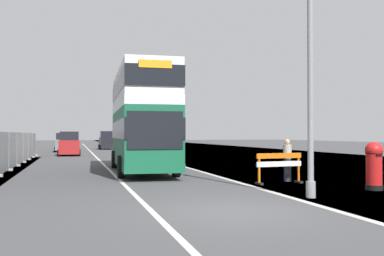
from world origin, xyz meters
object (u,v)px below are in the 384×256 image
at_px(lamppost_foreground, 310,70).
at_px(roadworks_barrier, 279,164).
at_px(double_decker_bus, 141,119).
at_px(pedestrian_at_kerb, 287,160).
at_px(red_pillar_postbox, 374,164).
at_px(car_oncoming_near, 69,144).
at_px(car_receding_mid, 64,143).
at_px(car_receding_far, 107,141).

height_order(lamppost_foreground, roadworks_barrier, lamppost_foreground).
relative_size(double_decker_bus, roadworks_barrier, 5.21).
bearing_deg(pedestrian_at_kerb, red_pillar_postbox, -64.51).
height_order(double_decker_bus, roadworks_barrier, double_decker_bus).
bearing_deg(car_oncoming_near, pedestrian_at_kerb, -70.59).
bearing_deg(car_receding_mid, lamppost_foreground, -78.41).
distance_m(lamppost_foreground, roadworks_barrier, 4.89).
relative_size(red_pillar_postbox, roadworks_barrier, 0.85).
bearing_deg(lamppost_foreground, car_oncoming_near, 103.96).
bearing_deg(double_decker_bus, lamppost_foreground, -71.24).
bearing_deg(double_decker_bus, car_oncoming_near, 101.19).
distance_m(double_decker_bus, roadworks_barrier, 8.35).
height_order(car_receding_mid, car_receding_far, car_receding_far).
relative_size(roadworks_barrier, car_oncoming_near, 0.50).
distance_m(roadworks_barrier, pedestrian_at_kerb, 1.01).
distance_m(double_decker_bus, car_receding_mid, 28.67).
bearing_deg(lamppost_foreground, red_pillar_postbox, 19.07).
height_order(double_decker_bus, lamppost_foreground, lamppost_foreground).
bearing_deg(pedestrian_at_kerb, car_receding_mid, 105.39).
relative_size(lamppost_foreground, red_pillar_postbox, 4.96).
relative_size(double_decker_bus, red_pillar_postbox, 6.16).
bearing_deg(red_pillar_postbox, lamppost_foreground, -160.93).
height_order(lamppost_foreground, car_receding_mid, lamppost_foreground).
bearing_deg(pedestrian_at_kerb, roadworks_barrier, -136.11).
bearing_deg(car_receding_mid, car_oncoming_near, -86.08).
relative_size(roadworks_barrier, car_receding_mid, 0.43).
distance_m(red_pillar_postbox, car_receding_far, 44.97).
height_order(double_decker_bus, car_receding_mid, double_decker_bus).
distance_m(double_decker_bus, red_pillar_postbox, 11.71).
xyz_separation_m(lamppost_foreground, car_receding_far, (-2.70, 45.67, -2.81)).
bearing_deg(car_receding_far, car_receding_mid, -127.47).
bearing_deg(lamppost_foreground, car_receding_far, 93.38).
bearing_deg(car_receding_mid, red_pillar_postbox, -73.68).
relative_size(double_decker_bus, pedestrian_at_kerb, 5.94).
xyz_separation_m(lamppost_foreground, red_pillar_postbox, (3.09, 1.07, -2.99)).
bearing_deg(red_pillar_postbox, double_decker_bus, 125.19).
height_order(double_decker_bus, car_oncoming_near, double_decker_bus).
height_order(lamppost_foreground, red_pillar_postbox, lamppost_foreground).
height_order(roadworks_barrier, pedestrian_at_kerb, pedestrian_at_kerb).
xyz_separation_m(double_decker_bus, lamppost_foreground, (3.58, -10.53, 1.18)).
relative_size(double_decker_bus, car_oncoming_near, 2.60).
distance_m(double_decker_bus, car_oncoming_near, 19.36).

